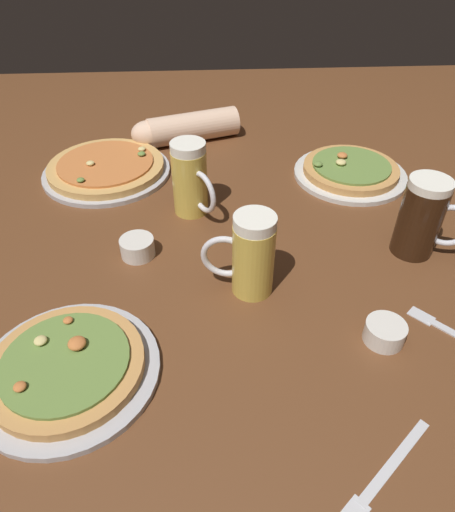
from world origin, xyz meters
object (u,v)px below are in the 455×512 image
at_px(ramekin_sauce, 137,247).
at_px(pizza_plate_far, 106,168).
at_px(beer_mug_dark, 423,218).
at_px(pizza_plate_side, 350,171).
at_px(ramekin_butter, 385,332).
at_px(pizza_plate_near, 67,368).
at_px(fork_left, 385,473).
at_px(diner_arm, 182,129).
at_px(beer_mug_pale, 251,255).
at_px(beer_mug_amber, 191,180).

bearing_deg(ramekin_sauce, pizza_plate_far, 108.11).
distance_m(pizza_plate_far, beer_mug_dark, 0.78).
distance_m(pizza_plate_side, ramekin_butter, 0.55).
bearing_deg(pizza_plate_side, beer_mug_dark, -80.53).
bearing_deg(beer_mug_dark, pizza_plate_far, 152.25).
relative_size(pizza_plate_near, ramekin_sauce, 4.12).
distance_m(ramekin_sauce, fork_left, 0.61).
distance_m(pizza_plate_near, diner_arm, 0.83).
xyz_separation_m(pizza_plate_near, diner_arm, (0.17, 0.82, 0.03)).
xyz_separation_m(pizza_plate_near, beer_mug_pale, (0.31, 0.18, 0.07)).
distance_m(pizza_plate_side, beer_mug_amber, 0.44).
xyz_separation_m(beer_mug_pale, diner_arm, (-0.14, 0.63, -0.04)).
distance_m(beer_mug_pale, ramekin_sauce, 0.26).
xyz_separation_m(pizza_plate_far, ramekin_sauce, (0.11, -0.34, 0.00)).
relative_size(pizza_plate_far, beer_mug_pale, 1.99).
bearing_deg(beer_mug_dark, ramekin_butter, -120.68).
bearing_deg(diner_arm, ramekin_butter, -65.56).
relative_size(ramekin_sauce, fork_left, 0.42).
height_order(pizza_plate_side, fork_left, pizza_plate_side).
xyz_separation_m(beer_mug_pale, ramekin_sauce, (-0.22, 0.11, -0.06)).
distance_m(pizza_plate_far, ramekin_butter, 0.81).
bearing_deg(pizza_plate_near, fork_left, -22.40).
relative_size(pizza_plate_side, diner_arm, 0.92).
xyz_separation_m(beer_mug_amber, diner_arm, (-0.03, 0.37, -0.04)).
relative_size(pizza_plate_side, beer_mug_pale, 1.74).
distance_m(ramekin_sauce, diner_arm, 0.53).
height_order(pizza_plate_far, ramekin_sauce, pizza_plate_far).
xyz_separation_m(pizza_plate_side, diner_arm, (-0.44, 0.23, 0.03)).
bearing_deg(diner_arm, beer_mug_dark, -47.76).
bearing_deg(ramekin_butter, beer_mug_dark, 59.32).
xyz_separation_m(pizza_plate_far, pizza_plate_side, (0.64, -0.05, -0.00)).
xyz_separation_m(ramekin_sauce, ramekin_butter, (0.44, -0.25, -0.00)).
distance_m(pizza_plate_side, diner_arm, 0.49).
bearing_deg(fork_left, pizza_plate_far, 120.23).
height_order(beer_mug_pale, ramekin_sauce, beer_mug_pale).
distance_m(beer_mug_dark, fork_left, 0.51).
distance_m(beer_mug_amber, beer_mug_pale, 0.29).
relative_size(pizza_plate_near, pizza_plate_far, 0.88).
xyz_separation_m(pizza_plate_near, fork_left, (0.45, -0.19, -0.01)).
distance_m(pizza_plate_near, beer_mug_amber, 0.50).
relative_size(pizza_plate_side, fork_left, 1.75).
bearing_deg(ramekin_sauce, beer_mug_pale, -27.18).
relative_size(beer_mug_dark, ramekin_sauce, 2.40).
bearing_deg(beer_mug_amber, pizza_plate_near, -113.64).
height_order(pizza_plate_near, beer_mug_pale, beer_mug_pale).
distance_m(pizza_plate_far, beer_mug_amber, 0.30).
height_order(pizza_plate_far, pizza_plate_side, pizza_plate_side).
height_order(pizza_plate_far, beer_mug_amber, beer_mug_amber).
height_order(pizza_plate_side, beer_mug_pale, beer_mug_pale).
bearing_deg(diner_arm, beer_mug_pale, -77.87).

